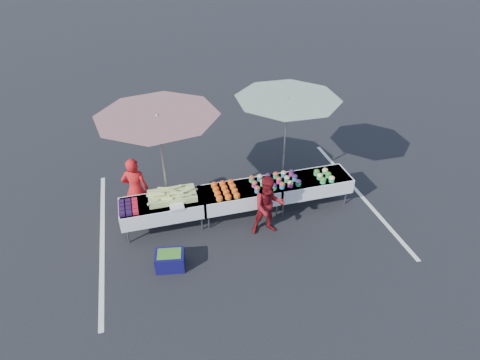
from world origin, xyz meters
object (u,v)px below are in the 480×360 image
object	(u,v)px
vendor	(136,189)
umbrella_right	(287,107)
storage_bin	(170,260)
umbrella_left	(158,125)
table_center	(240,195)
customer	(268,206)
table_right	(311,183)
table_left	(162,207)

from	to	relation	value
vendor	umbrella_right	size ratio (longest dim) A/B	0.49
umbrella_right	storage_bin	bearing A→B (deg)	-147.29
umbrella_left	umbrella_right	distance (m)	3.01
table_center	umbrella_right	size ratio (longest dim) A/B	0.57
customer	storage_bin	distance (m)	2.38
table_right	umbrella_left	distance (m)	3.91
table_center	customer	world-z (taller)	customer
table_left	table_center	xyz separation A→B (m)	(1.80, 0.00, 0.00)
vendor	customer	world-z (taller)	vendor
table_left	customer	distance (m)	2.36
customer	umbrella_right	bearing A→B (deg)	63.62
storage_bin	table_right	bearing A→B (deg)	29.45
table_center	storage_bin	size ratio (longest dim) A/B	2.88
table_left	vendor	world-z (taller)	vendor
vendor	umbrella_right	bearing A→B (deg)	-163.65
customer	umbrella_left	xyz separation A→B (m)	(-2.08, 1.15, 1.68)
table_left	vendor	distance (m)	0.79
table_center	table_right	xyz separation A→B (m)	(1.80, 0.00, 0.00)
table_center	umbrella_left	xyz separation A→B (m)	(-1.64, 0.40, 1.83)
table_left	customer	world-z (taller)	customer
table_right	umbrella_right	size ratio (longest dim) A/B	0.57
umbrella_right	customer	bearing A→B (deg)	-120.94
vendor	umbrella_left	distance (m)	1.75
vendor	umbrella_right	world-z (taller)	umbrella_right
table_right	customer	size ratio (longest dim) A/B	1.27
table_right	umbrella_left	size ratio (longest dim) A/B	0.60
table_center	table_left	bearing A→B (deg)	180.00
umbrella_left	storage_bin	size ratio (longest dim) A/B	4.80
table_left	umbrella_right	bearing A→B (deg)	13.75
table_center	umbrella_right	world-z (taller)	umbrella_right
vendor	customer	size ratio (longest dim) A/B	1.10
vendor	umbrella_right	xyz separation A→B (m)	(3.67, 0.22, 1.50)
table_left	umbrella_left	world-z (taller)	umbrella_left
table_center	umbrella_left	bearing A→B (deg)	166.28
customer	umbrella_left	distance (m)	2.91
table_left	umbrella_right	distance (m)	3.67
umbrella_left	storage_bin	distance (m)	2.78
umbrella_left	vendor	bearing A→B (deg)	167.58
table_left	table_right	size ratio (longest dim) A/B	1.00
vendor	storage_bin	size ratio (longest dim) A/B	2.49
table_center	customer	distance (m)	0.88
table_left	table_right	distance (m)	3.60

